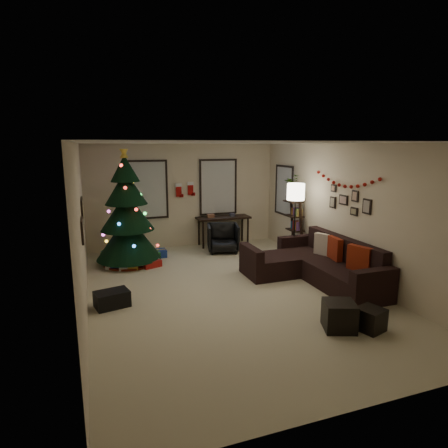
{
  "coord_description": "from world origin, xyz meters",
  "views": [
    {
      "loc": [
        -2.35,
        -6.29,
        2.67
      ],
      "look_at": [
        0.1,
        0.6,
        1.15
      ],
      "focal_mm": 30.7,
      "sensor_mm": 36.0,
      "label": 1
    }
  ],
  "objects_px": {
    "desk": "(223,220)",
    "desk_chair": "(223,238)",
    "christmas_tree": "(127,216)",
    "bookshelf": "(296,226)",
    "sofa": "(316,266)"
  },
  "relations": [
    {
      "from": "desk",
      "to": "christmas_tree",
      "type": "bearing_deg",
      "value": -161.47
    },
    {
      "from": "desk_chair",
      "to": "bookshelf",
      "type": "xyz_separation_m",
      "value": [
        1.52,
        -0.95,
        0.4
      ]
    },
    {
      "from": "christmas_tree",
      "to": "bookshelf",
      "type": "height_order",
      "value": "christmas_tree"
    },
    {
      "from": "desk_chair",
      "to": "bookshelf",
      "type": "distance_m",
      "value": 1.84
    },
    {
      "from": "sofa",
      "to": "bookshelf",
      "type": "xyz_separation_m",
      "value": [
        0.46,
        1.61,
        0.48
      ]
    },
    {
      "from": "christmas_tree",
      "to": "bookshelf",
      "type": "bearing_deg",
      "value": -10.73
    },
    {
      "from": "desk",
      "to": "bookshelf",
      "type": "bearing_deg",
      "value": -51.27
    },
    {
      "from": "sofa",
      "to": "desk_chair",
      "type": "bearing_deg",
      "value": 112.54
    },
    {
      "from": "desk",
      "to": "bookshelf",
      "type": "relative_size",
      "value": 0.92
    },
    {
      "from": "desk_chair",
      "to": "bookshelf",
      "type": "relative_size",
      "value": 0.46
    },
    {
      "from": "desk",
      "to": "desk_chair",
      "type": "bearing_deg",
      "value": -110.17
    },
    {
      "from": "christmas_tree",
      "to": "sofa",
      "type": "bearing_deg",
      "value": -34.5
    },
    {
      "from": "sofa",
      "to": "bookshelf",
      "type": "relative_size",
      "value": 1.74
    },
    {
      "from": "desk",
      "to": "desk_chair",
      "type": "xyz_separation_m",
      "value": [
        -0.24,
        -0.65,
        -0.32
      ]
    },
    {
      "from": "christmas_tree",
      "to": "desk",
      "type": "bearing_deg",
      "value": 18.53
    }
  ]
}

